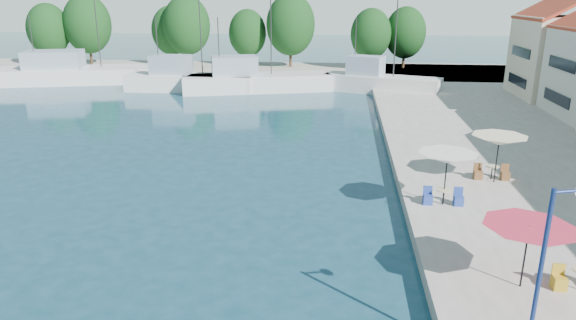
# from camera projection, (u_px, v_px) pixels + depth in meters

# --- Properties ---
(quay_far) EXTENTS (90.00, 16.00, 0.60)m
(quay_far) POSITION_uv_depth(u_px,v_px,m) (261.00, 72.00, 68.11)
(quay_far) COLOR #9C968C
(quay_far) RESTS_ON ground
(hill_west) EXTENTS (180.00, 40.00, 16.00)m
(hill_west) POSITION_uv_depth(u_px,v_px,m) (237.00, 2.00, 156.04)
(hill_west) COLOR #9AA99B
(hill_west) RESTS_ON ground
(hill_east) EXTENTS (140.00, 40.00, 12.00)m
(hill_east) POSITION_uv_depth(u_px,v_px,m) (459.00, 8.00, 168.44)
(hill_east) COLOR #9AA99B
(hill_east) RESTS_ON ground
(building_06) EXTENTS (9.00, 8.80, 10.20)m
(building_06) POSITION_uv_depth(u_px,v_px,m) (570.00, 45.00, 48.11)
(building_06) COLOR #F6E2C5
(building_06) RESTS_ON quay_right
(trawler_01) EXTENTS (21.66, 10.87, 10.20)m
(trawler_01) POSITION_uv_depth(u_px,v_px,m) (79.00, 74.00, 61.02)
(trawler_01) COLOR white
(trawler_01) RESTS_ON ground
(trawler_02) EXTENTS (13.82, 3.63, 10.20)m
(trawler_02) POSITION_uv_depth(u_px,v_px,m) (187.00, 81.00, 55.80)
(trawler_02) COLOR white
(trawler_02) RESTS_ON ground
(trawler_03) EXTENTS (16.39, 8.42, 10.20)m
(trawler_03) POSITION_uv_depth(u_px,v_px,m) (253.00, 81.00, 55.53)
(trawler_03) COLOR silver
(trawler_03) RESTS_ON ground
(trawler_04) EXTENTS (12.64, 7.19, 10.20)m
(trawler_04) POSITION_uv_depth(u_px,v_px,m) (378.00, 82.00, 54.77)
(trawler_04) COLOR silver
(trawler_04) RESTS_ON ground
(tree_01) EXTENTS (5.68, 5.68, 8.41)m
(tree_01) POSITION_uv_depth(u_px,v_px,m) (48.00, 30.00, 70.76)
(tree_01) COLOR #3F2B19
(tree_01) RESTS_ON quay_far
(tree_02) EXTENTS (6.48, 6.48, 9.59)m
(tree_02) POSITION_uv_depth(u_px,v_px,m) (87.00, 24.00, 71.37)
(tree_02) COLOR #3F2B19
(tree_02) RESTS_ON quay_far
(tree_03) EXTENTS (5.42, 5.42, 8.02)m
(tree_03) POSITION_uv_depth(u_px,v_px,m) (171.00, 31.00, 72.11)
(tree_03) COLOR #3F2B19
(tree_03) RESTS_ON quay_far
(tree_04) EXTENTS (6.39, 6.39, 9.45)m
(tree_04) POSITION_uv_depth(u_px,v_px,m) (187.00, 25.00, 70.02)
(tree_04) COLOR #3F2B19
(tree_04) RESTS_ON quay_far
(tree_05) EXTENTS (5.14, 5.14, 7.61)m
(tree_05) POSITION_uv_depth(u_px,v_px,m) (248.00, 33.00, 70.55)
(tree_05) COLOR #3F2B19
(tree_05) RESTS_ON quay_far
(tree_06) EXTENTS (6.55, 6.55, 9.70)m
(tree_06) POSITION_uv_depth(u_px,v_px,m) (291.00, 25.00, 68.83)
(tree_06) COLOR #3F2B19
(tree_06) RESTS_ON quay_far
(tree_07) EXTENTS (5.29, 5.29, 7.84)m
(tree_07) POSITION_uv_depth(u_px,v_px,m) (371.00, 34.00, 67.10)
(tree_07) COLOR #3F2B19
(tree_07) RESTS_ON quay_far
(tree_08) EXTENTS (5.41, 5.41, 8.01)m
(tree_08) POSITION_uv_depth(u_px,v_px,m) (405.00, 33.00, 68.11)
(tree_08) COLOR #3F2B19
(tree_08) RESTS_ON quay_far
(umbrella_pink) EXTENTS (3.00, 3.00, 2.23)m
(umbrella_pink) POSITION_uv_depth(u_px,v_px,m) (528.00, 233.00, 16.63)
(umbrella_pink) COLOR black
(umbrella_pink) RESTS_ON quay_right
(umbrella_white) EXTENTS (2.73, 2.73, 2.51)m
(umbrella_white) POSITION_uv_depth(u_px,v_px,m) (447.00, 158.00, 23.36)
(umbrella_white) COLOR black
(umbrella_white) RESTS_ON quay_right
(umbrella_cream) EXTENTS (2.81, 2.81, 2.52)m
(umbrella_cream) POSITION_uv_depth(u_px,v_px,m) (499.00, 140.00, 26.18)
(umbrella_cream) COLOR black
(umbrella_cream) RESTS_ON quay_right
(cafe_table_02) EXTENTS (1.82, 0.70, 0.76)m
(cafe_table_02) POSITION_uv_depth(u_px,v_px,m) (443.00, 199.00, 23.89)
(cafe_table_02) COLOR black
(cafe_table_02) RESTS_ON quay_right
(cafe_table_03) EXTENTS (1.82, 0.70, 0.76)m
(cafe_table_03) POSITION_uv_depth(u_px,v_px,m) (491.00, 174.00, 27.16)
(cafe_table_03) COLOR black
(cafe_table_03) RESTS_ON quay_right
(street_lamp) EXTENTS (1.01, 0.47, 5.03)m
(street_lamp) POSITION_uv_depth(u_px,v_px,m) (556.00, 245.00, 12.55)
(street_lamp) COLOR navy
(street_lamp) RESTS_ON quay_right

